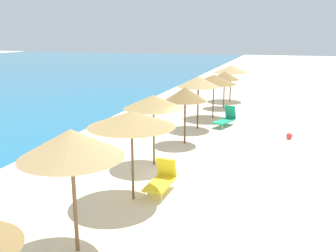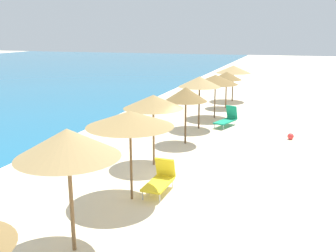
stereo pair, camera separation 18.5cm
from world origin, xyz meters
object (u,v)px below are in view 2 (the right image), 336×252
(beach_umbrella_3, at_px, (68,143))
(beach_ball, at_px, (291,136))
(beach_umbrella_7, at_px, (200,82))
(lounge_chair_1, at_px, (160,179))
(lounge_chair_0, at_px, (227,119))
(beach_umbrella_6, at_px, (186,94))
(beach_umbrella_10, at_px, (233,69))
(beach_umbrella_9, at_px, (227,76))
(beach_umbrella_4, at_px, (130,119))
(beach_umbrella_5, at_px, (153,102))
(beach_umbrella_8, at_px, (215,80))

(beach_umbrella_3, distance_m, beach_ball, 12.95)
(beach_umbrella_7, relative_size, lounge_chair_1, 1.89)
(lounge_chair_0, bearing_deg, beach_umbrella_6, 90.73)
(beach_umbrella_6, relative_size, beach_umbrella_10, 0.99)
(beach_umbrella_3, height_order, beach_umbrella_7, beach_umbrella_3)
(beach_umbrella_3, distance_m, beach_umbrella_10, 21.68)
(beach_umbrella_9, height_order, lounge_chair_1, beach_umbrella_9)
(beach_umbrella_4, relative_size, beach_umbrella_7, 0.99)
(beach_umbrella_4, distance_m, beach_umbrella_5, 3.23)
(beach_umbrella_6, bearing_deg, beach_ball, -64.28)
(beach_umbrella_6, distance_m, lounge_chair_1, 6.00)
(beach_umbrella_7, bearing_deg, beach_umbrella_6, -178.39)
(beach_umbrella_6, relative_size, lounge_chair_1, 1.78)
(beach_umbrella_4, relative_size, lounge_chair_0, 1.55)
(beach_umbrella_4, distance_m, beach_umbrella_8, 12.30)
(beach_umbrella_6, xyz_separation_m, beach_umbrella_10, (12.15, -0.30, 0.07))
(beach_umbrella_8, distance_m, lounge_chair_0, 2.87)
(beach_umbrella_3, distance_m, beach_umbrella_5, 6.27)
(beach_umbrella_7, bearing_deg, beach_umbrella_8, -5.74)
(beach_umbrella_8, distance_m, beach_umbrella_10, 6.30)
(beach_umbrella_6, relative_size, beach_umbrella_7, 0.94)
(beach_umbrella_7, xyz_separation_m, beach_umbrella_10, (9.16, -0.39, -0.14))
(beach_umbrella_8, distance_m, beach_umbrella_9, 3.45)
(beach_umbrella_6, xyz_separation_m, lounge_chair_1, (-5.65, -0.74, -1.89))
(beach_umbrella_8, bearing_deg, beach_umbrella_9, -1.45)
(beach_umbrella_8, bearing_deg, beach_umbrella_3, 178.96)
(beach_umbrella_7, relative_size, beach_umbrella_9, 1.13)
(beach_umbrella_3, height_order, beach_umbrella_8, beach_umbrella_3)
(beach_umbrella_6, bearing_deg, beach_umbrella_5, 173.57)
(beach_umbrella_7, bearing_deg, lounge_chair_0, -53.04)
(beach_umbrella_4, distance_m, beach_umbrella_6, 6.46)
(beach_umbrella_3, relative_size, beach_umbrella_7, 1.06)
(lounge_chair_0, xyz_separation_m, beach_ball, (-1.76, -3.41, -0.26))
(beach_umbrella_6, xyz_separation_m, beach_umbrella_9, (9.29, -0.29, -0.12))
(beach_umbrella_5, bearing_deg, lounge_chair_1, -155.06)
(beach_umbrella_7, bearing_deg, beach_umbrella_5, 177.41)
(beach_ball, bearing_deg, beach_umbrella_4, 152.14)
(beach_umbrella_4, relative_size, lounge_chair_1, 1.88)
(beach_umbrella_9, bearing_deg, beach_umbrella_7, 176.60)
(beach_umbrella_4, bearing_deg, beach_umbrella_10, -0.67)
(beach_umbrella_9, bearing_deg, lounge_chair_0, -169.37)
(beach_umbrella_10, bearing_deg, lounge_chair_1, -178.57)
(beach_umbrella_9, bearing_deg, beach_umbrella_6, 178.21)
(beach_umbrella_3, relative_size, lounge_chair_0, 1.66)
(beach_umbrella_6, xyz_separation_m, lounge_chair_0, (4.02, -1.28, -1.91))
(beach_umbrella_3, height_order, lounge_chair_0, beach_umbrella_3)
(beach_umbrella_5, relative_size, lounge_chair_1, 1.86)
(beach_umbrella_6, bearing_deg, beach_umbrella_10, -1.42)
(beach_ball, bearing_deg, beach_umbrella_10, 23.92)
(beach_umbrella_4, distance_m, beach_umbrella_7, 9.45)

